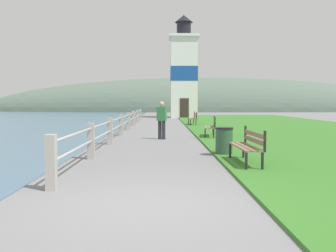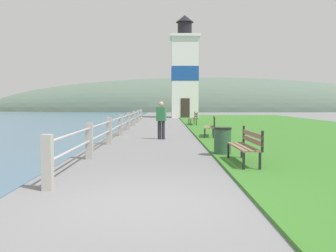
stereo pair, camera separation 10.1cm
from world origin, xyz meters
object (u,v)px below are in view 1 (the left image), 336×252
at_px(lighthouse, 184,73).
at_px(trash_bin, 224,141).
at_px(park_bench_midway, 211,126).
at_px(park_bench_near, 248,144).
at_px(park_bench_far, 193,118).
at_px(person_strolling, 162,119).

distance_m(lighthouse, trash_bin, 28.24).
bearing_deg(park_bench_midway, park_bench_near, 96.38).
distance_m(park_bench_near, trash_bin, 1.75).
xyz_separation_m(park_bench_midway, park_bench_far, (-0.09, 8.91, 0.00)).
distance_m(park_bench_near, lighthouse, 29.93).
distance_m(park_bench_far, person_strolling, 9.89).
bearing_deg(trash_bin, person_strolling, 110.54).
distance_m(park_bench_near, park_bench_far, 16.35).
distance_m(person_strolling, trash_bin, 5.34).
height_order(park_bench_near, trash_bin, park_bench_near).
xyz_separation_m(park_bench_far, person_strolling, (-2.14, -9.65, 0.34)).
height_order(lighthouse, person_strolling, lighthouse).
distance_m(park_bench_near, person_strolling, 7.06).
distance_m(park_bench_midway, person_strolling, 2.37).
relative_size(lighthouse, person_strolling, 6.50).
bearing_deg(park_bench_near, park_bench_midway, -91.57).
bearing_deg(park_bench_near, park_bench_far, -91.15).
relative_size(park_bench_far, lighthouse, 0.17).
distance_m(park_bench_far, trash_bin, 14.63).
relative_size(park_bench_midway, lighthouse, 0.17).
xyz_separation_m(park_bench_far, trash_bin, (-0.27, -14.63, -0.11)).
bearing_deg(park_bench_midway, person_strolling, 24.84).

